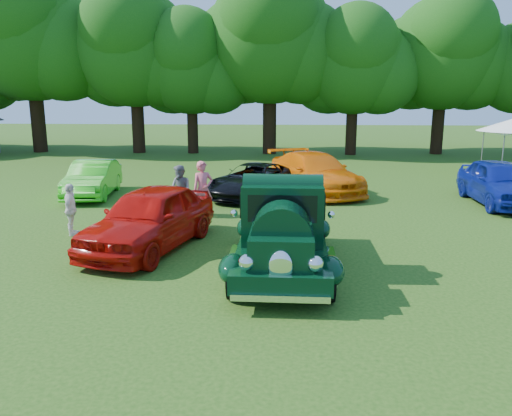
# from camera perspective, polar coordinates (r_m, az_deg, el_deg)

# --- Properties ---
(ground) EXTENTS (120.00, 120.00, 0.00)m
(ground) POSITION_cam_1_polar(r_m,az_deg,el_deg) (11.51, 2.03, -7.04)
(ground) COLOR #1E4810
(ground) RESTS_ON ground
(hero_pickup) EXTENTS (2.44, 5.24, 2.05)m
(hero_pickup) POSITION_cam_1_polar(r_m,az_deg,el_deg) (11.28, 3.06, -2.75)
(hero_pickup) COLOR black
(hero_pickup) RESTS_ON ground
(red_convertible) EXTENTS (3.02, 5.10, 1.63)m
(red_convertible) POSITION_cam_1_polar(r_m,az_deg,el_deg) (13.15, -12.03, -1.11)
(red_convertible) COLOR #BC0D08
(red_convertible) RESTS_ON ground
(back_car_lime) EXTENTS (2.07, 4.42, 1.40)m
(back_car_lime) POSITION_cam_1_polar(r_m,az_deg,el_deg) (20.70, -18.14, 3.18)
(back_car_lime) COLOR #30D11B
(back_car_lime) RESTS_ON ground
(back_car_black) EXTENTS (3.80, 5.15, 1.30)m
(back_car_black) POSITION_cam_1_polar(r_m,az_deg,el_deg) (19.59, -0.30, 3.16)
(back_car_black) COLOR black
(back_car_black) RESTS_ON ground
(back_car_orange) EXTENTS (4.42, 5.98, 1.61)m
(back_car_orange) POSITION_cam_1_polar(r_m,az_deg,el_deg) (20.66, 6.75, 4.01)
(back_car_orange) COLOR orange
(back_car_orange) RESTS_ON ground
(back_car_blue) EXTENTS (1.98, 4.82, 1.64)m
(back_car_blue) POSITION_cam_1_polar(r_m,az_deg,el_deg) (20.24, 26.12, 2.65)
(back_car_blue) COLOR navy
(back_car_blue) RESTS_ON ground
(spectator_pink) EXTENTS (0.80, 0.70, 1.84)m
(spectator_pink) POSITION_cam_1_polar(r_m,az_deg,el_deg) (16.30, -6.08, 2.13)
(spectator_pink) COLOR #E35D6D
(spectator_pink) RESTS_ON ground
(spectator_grey) EXTENTS (1.03, 1.01, 1.68)m
(spectator_grey) POSITION_cam_1_polar(r_m,az_deg,el_deg) (16.62, -8.65, 1.97)
(spectator_grey) COLOR slate
(spectator_grey) RESTS_ON ground
(spectator_white) EXTENTS (0.56, 0.93, 1.49)m
(spectator_white) POSITION_cam_1_polar(r_m,az_deg,el_deg) (15.04, -20.41, -0.19)
(spectator_white) COLOR silver
(spectator_white) RESTS_ON ground
(tree_line) EXTENTS (63.84, 10.35, 12.42)m
(tree_line) POSITION_cam_1_polar(r_m,az_deg,el_deg) (34.77, 4.05, 17.64)
(tree_line) COLOR black
(tree_line) RESTS_ON ground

